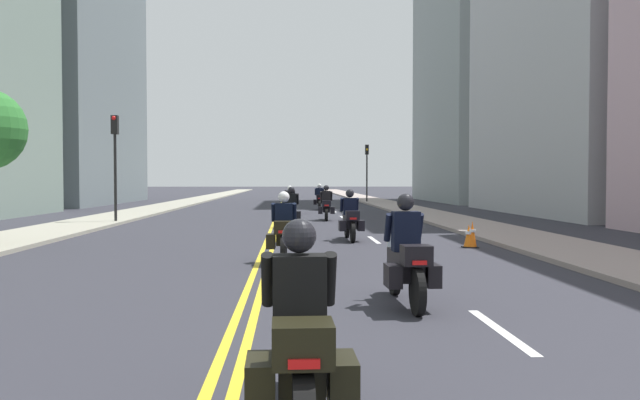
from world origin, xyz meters
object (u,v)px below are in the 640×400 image
(motorcycle_5, at_px, (326,206))
(motorcycle_2, at_px, (284,233))
(motorcycle_1, at_px, (407,260))
(motorcycle_4, at_px, (291,211))
(motorcycle_6, at_px, (290,202))
(traffic_cone_1, at_px, (472,234))
(motorcycle_7, at_px, (319,199))
(traffic_cone_0, at_px, (469,236))
(traffic_light_far, at_px, (367,163))
(traffic_light_near, at_px, (115,149))
(motorcycle_0, at_px, (300,347))
(motorcycle_3, at_px, (350,220))

(motorcycle_5, bearing_deg, motorcycle_2, -94.74)
(motorcycle_1, height_order, motorcycle_4, motorcycle_1)
(motorcycle_6, relative_size, traffic_cone_1, 2.98)
(motorcycle_2, distance_m, traffic_cone_1, 5.96)
(motorcycle_7, distance_m, traffic_cone_0, 22.62)
(traffic_light_far, bearing_deg, motorcycle_2, -99.75)
(traffic_cone_1, xyz_separation_m, traffic_light_near, (-12.54, 10.27, 2.85))
(motorcycle_7, height_order, traffic_light_far, traffic_light_far)
(motorcycle_7, distance_m, traffic_cone_1, 22.68)
(motorcycle_0, bearing_deg, traffic_light_near, 107.18)
(motorcycle_0, bearing_deg, traffic_light_far, 81.43)
(motorcycle_7, relative_size, traffic_cone_0, 3.31)
(traffic_light_near, bearing_deg, traffic_cone_0, -39.39)
(motorcycle_0, height_order, motorcycle_2, motorcycle_2)
(motorcycle_1, height_order, motorcycle_5, motorcycle_1)
(motorcycle_6, xyz_separation_m, motorcycle_7, (1.86, 4.98, 0.00))
(traffic_cone_1, bearing_deg, traffic_light_far, 87.98)
(motorcycle_7, height_order, traffic_cone_1, motorcycle_7)
(motorcycle_6, relative_size, traffic_light_far, 0.47)
(motorcycle_0, bearing_deg, motorcycle_2, 90.21)
(motorcycle_5, xyz_separation_m, motorcycle_7, (0.15, 10.30, -0.00))
(motorcycle_4, distance_m, traffic_light_near, 8.38)
(motorcycle_3, xyz_separation_m, traffic_light_far, (4.40, 32.10, 2.63))
(motorcycle_4, xyz_separation_m, traffic_light_far, (6.22, 26.73, 2.62))
(traffic_cone_0, bearing_deg, motorcycle_3, 144.56)
(traffic_light_near, bearing_deg, motorcycle_7, 52.56)
(motorcycle_1, relative_size, motorcycle_6, 1.02)
(motorcycle_5, bearing_deg, motorcycle_0, -91.55)
(motorcycle_4, xyz_separation_m, motorcycle_5, (1.64, 4.53, -0.00))
(traffic_cone_1, bearing_deg, traffic_cone_0, 149.19)
(motorcycle_2, height_order, traffic_cone_1, motorcycle_2)
(motorcycle_7, bearing_deg, motorcycle_0, -91.41)
(motorcycle_2, distance_m, motorcycle_4, 10.55)
(traffic_cone_1, distance_m, traffic_light_far, 34.50)
(motorcycle_1, height_order, traffic_cone_1, motorcycle_1)
(motorcycle_1, bearing_deg, traffic_cone_1, 65.44)
(motorcycle_6, bearing_deg, motorcycle_4, -87.55)
(motorcycle_4, bearing_deg, traffic_light_near, 163.01)
(motorcycle_4, xyz_separation_m, motorcycle_7, (1.79, 14.82, -0.01))
(motorcycle_0, height_order, motorcycle_5, motorcycle_5)
(motorcycle_0, xyz_separation_m, traffic_light_near, (-7.56, 22.94, 2.58))
(motorcycle_2, height_order, motorcycle_7, motorcycle_7)
(motorcycle_6, height_order, motorcycle_7, motorcycle_7)
(motorcycle_5, height_order, traffic_light_far, traffic_light_far)
(motorcycle_1, xyz_separation_m, motorcycle_2, (-1.88, 5.08, -0.01))
(traffic_cone_1, bearing_deg, motorcycle_5, 105.48)
(traffic_cone_1, bearing_deg, traffic_light_near, 140.66)
(motorcycle_5, xyz_separation_m, traffic_light_far, (4.58, 22.20, 2.62))
(traffic_light_near, bearing_deg, motorcycle_6, 43.96)
(motorcycle_4, relative_size, motorcycle_5, 1.08)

